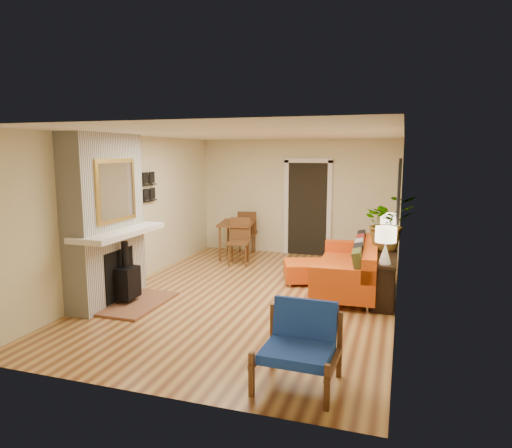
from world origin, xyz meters
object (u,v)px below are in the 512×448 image
object	(u,v)px
sofa	(352,268)
ottoman	(305,270)
console_table	(386,262)
lamp_near	(386,241)
lamp_far	(389,225)
blue_chair	(300,340)
houseplant	(388,222)
dining_table	(240,229)

from	to	relation	value
sofa	ottoman	bearing A→B (deg)	163.28
console_table	lamp_near	bearing A→B (deg)	-90.00
lamp_far	blue_chair	bearing A→B (deg)	-100.52
lamp_far	console_table	bearing A→B (deg)	-90.00
blue_chair	lamp_near	distance (m)	2.56
houseplant	blue_chair	bearing A→B (deg)	-101.68
sofa	console_table	world-z (taller)	sofa
blue_chair	lamp_far	world-z (taller)	lamp_far
sofa	lamp_near	world-z (taller)	lamp_near
dining_table	console_table	distance (m)	3.70
ottoman	console_table	distance (m)	1.51
lamp_near	lamp_far	bearing A→B (deg)	90.00
dining_table	lamp_far	bearing A→B (deg)	-20.45
ottoman	lamp_near	world-z (taller)	lamp_near
sofa	blue_chair	world-z (taller)	sofa
sofa	houseplant	size ratio (longest dim) A/B	2.53
blue_chair	houseplant	xyz separation A→B (m)	(0.71, 3.41, 0.74)
ottoman	houseplant	distance (m)	1.70
sofa	blue_chair	xyz separation A→B (m)	(-0.17, -3.30, 0.05)
dining_table	lamp_far	distance (m)	3.41
blue_chair	console_table	xyz separation A→B (m)	(0.72, 3.14, 0.14)
blue_chair	dining_table	distance (m)	5.60
sofa	console_table	distance (m)	0.60
blue_chair	houseplant	size ratio (longest dim) A/B	0.89
ottoman	lamp_far	distance (m)	1.67
dining_table	sofa	bearing A→B (deg)	-33.48
blue_chair	lamp_far	distance (m)	3.97
sofa	dining_table	distance (m)	3.16
sofa	ottoman	xyz separation A→B (m)	(-0.86, 0.26, -0.18)
sofa	console_table	bearing A→B (deg)	-16.29
blue_chair	lamp_near	xyz separation A→B (m)	(0.72, 2.38, 0.62)
console_table	lamp_near	distance (m)	0.90
dining_table	console_table	world-z (taller)	dining_table
ottoman	blue_chair	distance (m)	3.63
lamp_near	houseplant	bearing A→B (deg)	90.56
console_table	houseplant	world-z (taller)	houseplant
dining_table	lamp_near	bearing A→B (deg)	-39.90
sofa	houseplant	bearing A→B (deg)	12.19
lamp_far	houseplant	bearing A→B (deg)	-91.30
sofa	console_table	xyz separation A→B (m)	(0.54, -0.16, 0.19)
blue_chair	console_table	bearing A→B (deg)	77.15
ottoman	dining_table	bearing A→B (deg)	140.09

